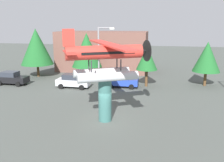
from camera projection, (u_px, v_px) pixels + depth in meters
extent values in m
plane|color=#4C514C|center=(105.00, 120.00, 20.57)|extent=(140.00, 140.00, 0.00)
cylinder|color=#386B66|center=(105.00, 100.00, 20.15)|extent=(1.10, 1.10, 3.64)
cylinder|color=silver|center=(108.00, 77.00, 18.71)|extent=(4.56, 2.89, 0.70)
cylinder|color=#333338|center=(121.00, 65.00, 19.33)|extent=(0.14, 0.14, 0.90)
cylinder|color=#333338|center=(91.00, 66.00, 18.65)|extent=(0.14, 0.14, 0.90)
cylinder|color=silver|center=(102.00, 72.00, 20.57)|extent=(4.56, 2.89, 0.70)
cylinder|color=#333338|center=(117.00, 63.00, 20.26)|extent=(0.14, 0.14, 0.90)
cylinder|color=#333338|center=(89.00, 64.00, 19.58)|extent=(0.14, 0.14, 0.90)
cylinder|color=red|center=(105.00, 52.00, 19.22)|extent=(5.98, 3.91, 1.10)
cube|color=black|center=(107.00, 52.00, 19.28)|extent=(4.36, 3.06, 0.20)
cone|color=#262628|center=(142.00, 51.00, 20.14)|extent=(1.03, 1.11, 0.88)
cylinder|color=black|center=(147.00, 51.00, 20.26)|extent=(0.89, 1.60, 1.80)
cube|color=red|center=(109.00, 44.00, 19.19)|extent=(5.90, 9.68, 0.12)
cube|color=red|center=(69.00, 52.00, 18.40)|extent=(1.94, 2.80, 0.10)
cube|color=red|center=(69.00, 38.00, 18.14)|extent=(0.85, 0.53, 1.30)
cube|color=black|center=(12.00, 79.00, 32.34)|extent=(4.20, 1.70, 0.80)
cube|color=#2D333D|center=(10.00, 74.00, 32.22)|extent=(2.00, 1.56, 0.64)
cylinder|color=black|center=(18.00, 84.00, 31.32)|extent=(0.64, 0.22, 0.64)
cylinder|color=black|center=(25.00, 81.00, 33.04)|extent=(0.64, 0.22, 0.64)
cylinder|color=black|center=(8.00, 80.00, 33.55)|extent=(0.64, 0.22, 0.64)
cube|color=silver|center=(73.00, 82.00, 30.79)|extent=(4.20, 1.70, 0.80)
cube|color=#2D333D|center=(71.00, 77.00, 30.66)|extent=(2.00, 1.56, 0.64)
cylinder|color=black|center=(81.00, 87.00, 29.76)|extent=(0.64, 0.22, 0.64)
cylinder|color=black|center=(86.00, 84.00, 31.48)|extent=(0.64, 0.22, 0.64)
cylinder|color=black|center=(61.00, 86.00, 30.28)|extent=(0.64, 0.22, 0.64)
cylinder|color=black|center=(66.00, 83.00, 31.99)|extent=(0.64, 0.22, 0.64)
cube|color=#2847B7|center=(122.00, 82.00, 31.05)|extent=(4.20, 1.70, 0.80)
cube|color=#2D333D|center=(120.00, 76.00, 30.93)|extent=(2.00, 1.56, 0.64)
cylinder|color=black|center=(131.00, 87.00, 30.03)|extent=(0.64, 0.22, 0.64)
cylinder|color=black|center=(133.00, 83.00, 31.74)|extent=(0.64, 0.22, 0.64)
cylinder|color=black|center=(110.00, 86.00, 30.54)|extent=(0.64, 0.22, 0.64)
cylinder|color=black|center=(113.00, 82.00, 32.26)|extent=(0.64, 0.22, 0.64)
cylinder|color=gray|center=(99.00, 63.00, 26.50)|extent=(0.18, 0.18, 7.64)
cylinder|color=gray|center=(106.00, 28.00, 25.47)|extent=(1.60, 0.12, 0.12)
cube|color=silver|center=(112.00, 28.00, 25.35)|extent=(0.50, 0.28, 0.20)
cube|color=brown|center=(103.00, 51.00, 41.80)|extent=(15.02, 7.08, 6.65)
cylinder|color=brown|center=(38.00, 70.00, 37.12)|extent=(0.36, 0.36, 1.91)
cone|color=#1E6028|center=(36.00, 47.00, 36.26)|extent=(4.82, 4.82, 5.36)
cylinder|color=brown|center=(87.00, 72.00, 36.38)|extent=(0.36, 0.36, 1.69)
cone|color=#1E6028|center=(87.00, 50.00, 35.60)|extent=(4.46, 4.46, 4.96)
cylinder|color=brown|center=(146.00, 78.00, 31.37)|extent=(0.36, 0.36, 2.21)
cone|color=#1E6028|center=(147.00, 58.00, 30.76)|extent=(2.71, 2.71, 3.01)
cylinder|color=brown|center=(205.00, 79.00, 31.69)|extent=(0.36, 0.36, 1.90)
cone|color=#1E6028|center=(207.00, 57.00, 31.01)|extent=(3.47, 3.47, 3.86)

